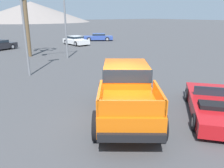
% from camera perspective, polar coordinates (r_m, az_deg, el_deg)
% --- Properties ---
extents(ground_plane, '(320.00, 320.00, 0.00)m').
position_cam_1_polar(ground_plane, '(8.53, 1.77, -9.58)').
color(ground_plane, '#424244').
extents(orange_pickup_truck, '(4.55, 5.35, 1.99)m').
position_cam_1_polar(orange_pickup_truck, '(8.62, 3.78, -1.11)').
color(orange_pickup_truck, orange).
rests_on(orange_pickup_truck, ground_plane).
extents(red_convertible_car, '(4.58, 4.40, 1.04)m').
position_cam_1_polar(red_convertible_car, '(9.68, 25.11, -5.21)').
color(red_convertible_car, '#B21419').
rests_on(red_convertible_car, ground_plane).
extents(parked_car_blue, '(4.83, 3.89, 1.10)m').
position_cam_1_polar(parked_car_blue, '(35.12, -3.60, 12.18)').
color(parked_car_blue, '#334C9E').
rests_on(parked_car_blue, ground_plane).
extents(parked_car_white, '(2.26, 4.27, 1.18)m').
position_cam_1_polar(parked_car_white, '(30.44, -9.45, 11.20)').
color(parked_car_white, white).
rests_on(parked_car_white, ground_plane).
extents(traffic_light_main, '(4.06, 0.38, 6.18)m').
position_cam_1_polar(traffic_light_main, '(20.26, -16.36, 18.16)').
color(traffic_light_main, slate).
rests_on(traffic_light_main, ground_plane).
extents(street_lamp_post, '(0.90, 0.24, 7.64)m').
position_cam_1_polar(street_lamp_post, '(15.24, -22.63, 19.00)').
color(street_lamp_post, slate).
rests_on(street_lamp_post, ground_plane).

